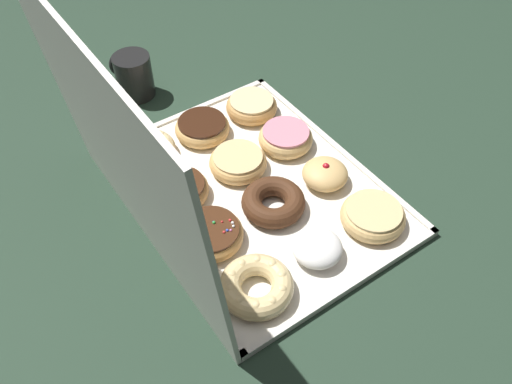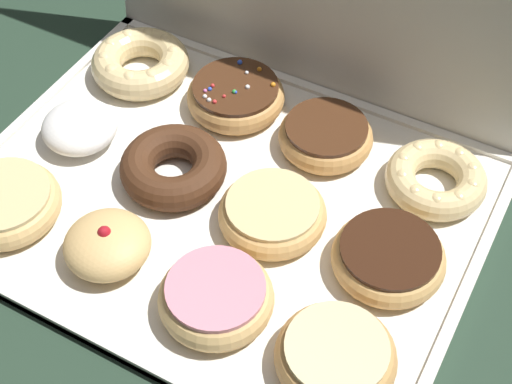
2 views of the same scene
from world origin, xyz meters
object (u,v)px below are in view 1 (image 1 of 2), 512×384
(chocolate_cake_ring_donut_5, at_px, (275,201))
(sprinkle_donut_9, at_px, (210,234))
(powdered_filled_donut_4, at_px, (317,248))
(chocolate_frosted_donut_7, at_px, (202,128))
(jelly_filled_donut_1, at_px, (325,174))
(glazed_ring_donut_6, at_px, (238,162))
(pink_frosted_donut_2, at_px, (286,138))
(cruller_donut_11, at_px, (148,149))
(coffee_mug, at_px, (133,74))
(chocolate_frosted_donut_10, at_px, (180,189))
(donut_box, at_px, (254,190))
(cruller_donut_8, at_px, (256,286))
(glazed_ring_donut_3, at_px, (252,106))
(glazed_ring_donut_0, at_px, (373,216))

(chocolate_cake_ring_donut_5, xyz_separation_m, sprinkle_donut_9, (0.00, 0.14, -0.00))
(powdered_filled_donut_4, distance_m, chocolate_frosted_donut_7, 0.38)
(jelly_filled_donut_1, height_order, glazed_ring_donut_6, jelly_filled_donut_1)
(pink_frosted_donut_2, relative_size, chocolate_frosted_donut_7, 0.97)
(cruller_donut_11, relative_size, coffee_mug, 1.07)
(sprinkle_donut_9, height_order, chocolate_frosted_donut_10, sprinkle_donut_9)
(donut_box, relative_size, cruller_donut_11, 4.99)
(chocolate_cake_ring_donut_5, distance_m, sprinkle_donut_9, 0.14)
(chocolate_cake_ring_donut_5, relative_size, chocolate_frosted_donut_10, 1.09)
(powdered_filled_donut_4, bearing_deg, coffee_mug, 4.43)
(jelly_filled_donut_1, distance_m, glazed_ring_donut_6, 0.17)
(donut_box, relative_size, cruller_donut_8, 4.52)
(glazed_ring_donut_3, bearing_deg, coffee_mug, 37.71)
(pink_frosted_donut_2, relative_size, coffee_mug, 1.08)
(cruller_donut_11, bearing_deg, chocolate_frosted_donut_7, -92.59)
(glazed_ring_donut_0, relative_size, chocolate_frosted_donut_10, 1.09)
(glazed_ring_donut_3, distance_m, sprinkle_donut_9, 0.36)
(glazed_ring_donut_0, height_order, glazed_ring_donut_6, same)
(chocolate_frosted_donut_7, relative_size, chocolate_frosted_donut_10, 1.06)
(glazed_ring_donut_6, bearing_deg, sprinkle_donut_9, 131.47)
(chocolate_frosted_donut_10, height_order, coffee_mug, coffee_mug)
(pink_frosted_donut_2, height_order, coffee_mug, coffee_mug)
(glazed_ring_donut_0, bearing_deg, coffee_mug, 16.18)
(jelly_filled_donut_1, distance_m, chocolate_frosted_donut_7, 0.28)
(glazed_ring_donut_6, height_order, chocolate_frosted_donut_10, same)
(jelly_filled_donut_1, xyz_separation_m, coffee_mug, (0.47, 0.17, 0.02))
(donut_box, bearing_deg, cruller_donut_11, 32.03)
(donut_box, xyz_separation_m, powdered_filled_donut_4, (-0.19, 0.00, 0.03))
(glazed_ring_donut_0, distance_m, chocolate_cake_ring_donut_5, 0.18)
(cruller_donut_8, bearing_deg, cruller_donut_11, -0.80)
(glazed_ring_donut_6, bearing_deg, chocolate_frosted_donut_7, 2.45)
(glazed_ring_donut_0, height_order, chocolate_frosted_donut_10, glazed_ring_donut_0)
(glazed_ring_donut_0, distance_m, chocolate_frosted_donut_10, 0.36)
(pink_frosted_donut_2, height_order, powdered_filled_donut_4, powdered_filled_donut_4)
(coffee_mug, bearing_deg, jelly_filled_donut_1, -160.35)
(glazed_ring_donut_0, bearing_deg, chocolate_frosted_donut_10, 44.81)
(pink_frosted_donut_2, xyz_separation_m, sprinkle_donut_9, (-0.12, 0.26, -0.00))
(glazed_ring_donut_6, height_order, cruller_donut_8, cruller_donut_8)
(chocolate_cake_ring_donut_5, bearing_deg, glazed_ring_donut_6, -0.56)
(glazed_ring_donut_6, bearing_deg, donut_box, 175.33)
(chocolate_cake_ring_donut_5, relative_size, glazed_ring_donut_6, 1.03)
(glazed_ring_donut_0, xyz_separation_m, chocolate_frosted_donut_7, (0.38, 0.13, -0.00))
(sprinkle_donut_9, relative_size, cruller_donut_11, 1.06)
(glazed_ring_donut_0, height_order, glazed_ring_donut_3, glazed_ring_donut_3)
(pink_frosted_donut_2, bearing_deg, sprinkle_donut_9, 115.80)
(glazed_ring_donut_0, height_order, pink_frosted_donut_2, pink_frosted_donut_2)
(glazed_ring_donut_0, distance_m, powdered_filled_donut_4, 0.13)
(powdered_filled_donut_4, xyz_separation_m, coffee_mug, (0.60, 0.05, 0.02))
(coffee_mug, bearing_deg, pink_frosted_donut_2, -153.94)
(jelly_filled_donut_1, distance_m, powdered_filled_donut_4, 0.18)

